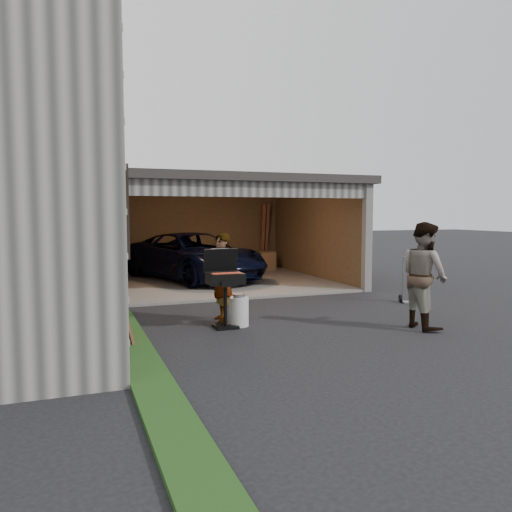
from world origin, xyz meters
The scene contains 10 objects.
ground centered at (0.00, 0.00, 0.00)m, with size 80.00×80.00×0.00m, color black.
groundcover_strip centered at (-2.25, -1.00, 0.03)m, with size 0.50×8.00×0.06m, color #193814.
garage centered at (0.76, 6.79, 1.87)m, with size 6.80×6.30×2.90m.
minivan centered at (0.27, 6.90, 0.68)m, with size 2.24×4.86×1.35m, color black.
woman centered at (-0.50, 1.56, 0.81)m, with size 0.59×0.39×1.62m, color #A7C1D2.
man centered at (2.60, -0.20, 0.92)m, with size 0.89×0.69×1.83m, color #4C2C1D.
bbq_grill centered at (-0.60, 1.04, 0.80)m, with size 0.61×0.54×1.36m.
propane_tank centered at (-0.34, 1.05, 0.26)m, with size 0.34×0.34×0.51m, color silver.
plywood_panel centered at (-2.34, 0.61, 0.46)m, with size 0.04×0.84×0.94m, color brown.
hand_truck centered at (3.93, 1.87, 0.20)m, with size 0.47×0.43×1.04m.
Camera 1 is at (-3.10, -7.13, 1.99)m, focal length 35.00 mm.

